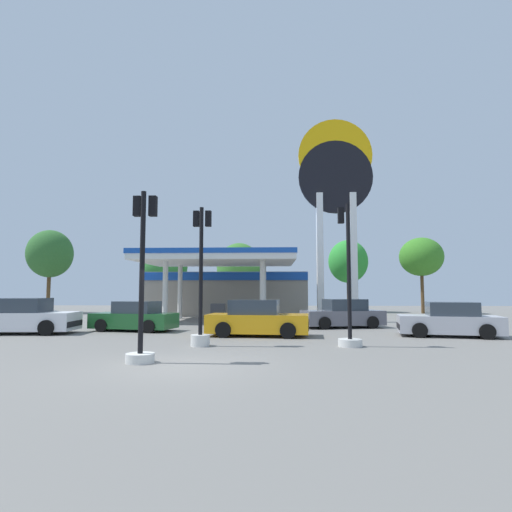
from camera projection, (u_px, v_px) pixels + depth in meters
ground_plane at (180, 366)px, 10.79m from camera, size 90.00×90.00×0.00m
gas_station at (228, 289)px, 33.65m from camera, size 12.46×14.21×4.41m
station_pole_sign at (336, 190)px, 26.96m from camera, size 4.75×0.56×13.05m
car_0 at (257, 320)px, 18.05m from camera, size 4.47×2.29×1.55m
car_1 at (24, 318)px, 19.03m from camera, size 4.61×2.33×1.60m
car_2 at (449, 321)px, 17.83m from camera, size 4.34×2.51×1.46m
car_3 at (343, 315)px, 22.19m from camera, size 4.47×2.65×1.50m
car_4 at (135, 317)px, 20.34m from camera, size 4.25×2.43×1.43m
car_6 at (17, 314)px, 23.30m from camera, size 4.27×2.74×1.42m
traffic_signal_0 at (349, 306)px, 14.71m from camera, size 0.83×0.83×5.02m
traffic_signal_1 at (201, 296)px, 14.87m from camera, size 0.67×0.69×4.92m
traffic_signal_2 at (142, 298)px, 11.46m from camera, size 0.77×0.77×4.68m
tree_0 at (50, 254)px, 37.21m from camera, size 3.91×3.91×7.32m
tree_1 at (165, 268)px, 38.21m from camera, size 3.97×3.97×5.79m
tree_2 at (239, 268)px, 38.68m from camera, size 4.13×4.13×6.34m
tree_3 at (348, 262)px, 38.74m from camera, size 3.61×3.61×6.63m
tree_4 at (421, 257)px, 36.61m from camera, size 3.71×3.71×6.58m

